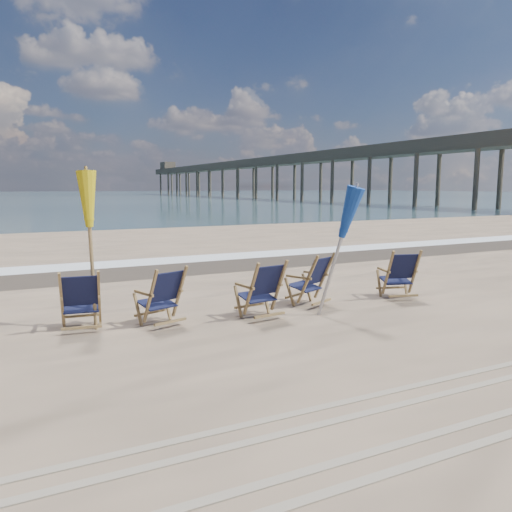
# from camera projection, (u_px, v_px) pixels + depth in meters

# --- Properties ---
(ocean) EXTENTS (400.00, 400.00, 0.00)m
(ocean) POSITION_uv_depth(u_px,v_px,m) (28.00, 196.00, 121.33)
(ocean) COLOR #3B5963
(ocean) RESTS_ON ground
(surf_foam) EXTENTS (200.00, 1.40, 0.01)m
(surf_foam) POSITION_uv_depth(u_px,v_px,m) (166.00, 260.00, 14.95)
(surf_foam) COLOR silver
(surf_foam) RESTS_ON ground
(wet_sand_strip) EXTENTS (200.00, 2.60, 0.00)m
(wet_sand_strip) POSITION_uv_depth(u_px,v_px,m) (182.00, 268.00, 13.61)
(wet_sand_strip) COLOR #42362A
(wet_sand_strip) RESTS_ON ground
(tire_tracks) EXTENTS (80.00, 1.30, 0.01)m
(tire_tracks) POSITION_uv_depth(u_px,v_px,m) (472.00, 403.00, 5.08)
(tire_tracks) COLOR gray
(tire_tracks) RESTS_ON ground
(beach_chair_0) EXTENTS (0.71, 0.78, 0.97)m
(beach_chair_0) POSITION_uv_depth(u_px,v_px,m) (99.00, 300.00, 7.62)
(beach_chair_0) COLOR black
(beach_chair_0) RESTS_ON ground
(beach_chair_1) EXTENTS (0.80, 0.85, 0.97)m
(beach_chair_1) POSITION_uv_depth(u_px,v_px,m) (180.00, 294.00, 8.02)
(beach_chair_1) COLOR black
(beach_chair_1) RESTS_ON ground
(beach_chair_2) EXTENTS (0.74, 0.81, 1.01)m
(beach_chair_2) POSITION_uv_depth(u_px,v_px,m) (279.00, 288.00, 8.40)
(beach_chair_2) COLOR black
(beach_chair_2) RESTS_ON ground
(beach_chair_3) EXTENTS (0.88, 0.92, 1.00)m
(beach_chair_3) POSITION_uv_depth(u_px,v_px,m) (325.00, 278.00, 9.37)
(beach_chair_3) COLOR black
(beach_chair_3) RESTS_ON ground
(beach_chair_4) EXTENTS (0.82, 0.87, 1.00)m
(beach_chair_4) POSITION_uv_depth(u_px,v_px,m) (415.00, 274.00, 9.76)
(beach_chair_4) COLOR black
(beach_chair_4) RESTS_ON ground
(umbrella_yellow) EXTENTS (0.30, 0.30, 2.42)m
(umbrella_yellow) POSITION_uv_depth(u_px,v_px,m) (89.00, 208.00, 7.53)
(umbrella_yellow) COLOR olive
(umbrella_yellow) RESTS_ON ground
(umbrella_blue) EXTENTS (0.30, 0.30, 2.25)m
(umbrella_blue) POSITION_uv_depth(u_px,v_px,m) (336.00, 216.00, 8.24)
(umbrella_blue) COLOR #A5A5AD
(umbrella_blue) RESTS_ON ground
(fishing_pier) EXTENTS (4.40, 140.00, 9.30)m
(fishing_pier) POSITION_uv_depth(u_px,v_px,m) (269.00, 173.00, 89.31)
(fishing_pier) COLOR #4F473A
(fishing_pier) RESTS_ON ground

